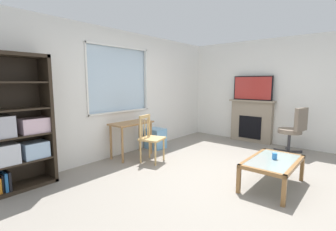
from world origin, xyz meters
TOP-DOWN VIEW (x-y plane):
  - ground at (0.00, 0.00)m, footprint 6.55×5.62m
  - wall_back_with_window at (0.02, 2.31)m, footprint 5.55×0.15m
  - wall_right at (2.83, 0.00)m, footprint 0.12×4.82m
  - bookshelf at (-2.20, 2.07)m, footprint 0.90×0.38m
  - desk_under_window at (-0.15, 1.96)m, footprint 0.88×0.45m
  - wooden_chair at (-0.12, 1.45)m, footprint 0.51×0.49m
  - plastic_drawer_unit at (0.63, 2.01)m, footprint 0.35×0.40m
  - fireplace at (2.68, 0.56)m, footprint 0.26×1.13m
  - tv at (2.66, 0.56)m, footprint 0.06×0.97m
  - office_chair at (2.20, -0.54)m, footprint 0.58×0.61m
  - coffee_table at (0.20, -0.72)m, footprint 1.08×0.63m
  - sippy_cup at (0.24, -0.72)m, footprint 0.07×0.07m

SIDE VIEW (x-z plane):
  - ground at x=0.00m, z-range -0.02..0.00m
  - plastic_drawer_unit at x=0.63m, z-range 0.00..0.46m
  - coffee_table at x=0.20m, z-range 0.15..0.56m
  - sippy_cup at x=0.24m, z-range 0.41..0.50m
  - wooden_chair at x=-0.12m, z-range 0.01..0.91m
  - fireplace at x=2.68m, z-range 0.00..1.08m
  - office_chair at x=2.20m, z-range 0.05..1.05m
  - desk_under_window at x=-0.15m, z-range 0.23..0.95m
  - bookshelf at x=-2.20m, z-range -0.12..1.80m
  - wall_back_with_window at x=0.02m, z-range -0.04..2.53m
  - wall_right at x=2.83m, z-range 0.00..2.57m
  - tv at x=2.66m, z-range 1.07..1.68m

